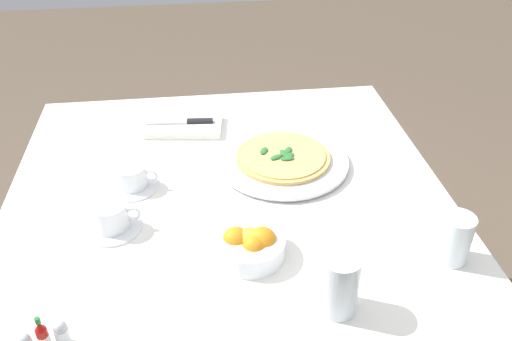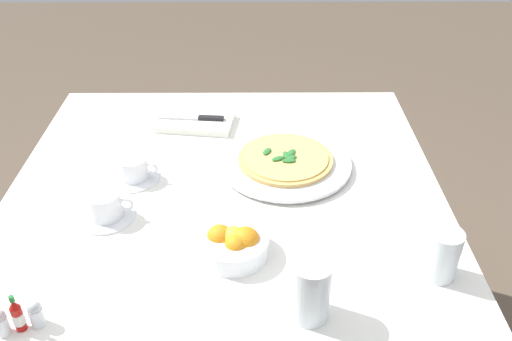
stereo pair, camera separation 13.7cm
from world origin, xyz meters
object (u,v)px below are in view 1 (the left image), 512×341
Objects in this scene: water_glass_near_left at (339,286)px; dinner_knife at (183,122)px; napkin_folded at (184,126)px; pepper_shaker at (62,335)px; coffee_cup_back_corner at (132,178)px; citrus_bowl at (250,245)px; pizza at (283,157)px; water_glass_center_back at (454,240)px; coffee_cup_far_right at (111,218)px; pizza_plate at (283,161)px; hot_sauce_bottle at (43,337)px.

water_glass_near_left is 0.65× the size of dinner_knife.
pepper_shaker is at bearing 80.90° from napkin_folded.
coffee_cup_back_corner is 0.38m from citrus_bowl.
pizza is 0.49m from water_glass_center_back.
coffee_cup_far_right is at bearing 26.45° from pizza.
water_glass_near_left is at bearing 92.13° from pizza.
coffee_cup_far_right and citrus_bowl have the same top height.
coffee_cup_far_right reaches higher than dinner_knife.
water_glass_center_back is at bearing 126.05° from pizza.
coffee_cup_back_corner reaches higher than pizza_plate.
pizza is 1.87× the size of coffee_cup_far_right.
dinner_knife is (-0.13, -0.28, -0.00)m from coffee_cup_back_corner.
napkin_folded is at bearing -180.00° from dinner_knife.
hot_sauce_bottle is (0.79, 0.13, -0.02)m from water_glass_center_back.
pepper_shaker is (0.48, 0.52, 0.01)m from pizza_plate.
pizza_plate is at bearing 143.94° from dinner_knife.
hot_sauce_bottle is (0.51, 0.53, 0.02)m from pizza_plate.
hot_sauce_bottle is (0.25, 0.75, 0.01)m from dinner_knife.
water_glass_center_back is at bearing 136.35° from dinner_knife.
hot_sauce_bottle is (0.25, 0.75, 0.02)m from napkin_folded.
water_glass_near_left is 0.54× the size of napkin_folded.
citrus_bowl reaches higher than pizza_plate.
coffee_cup_back_corner is 0.60m from water_glass_near_left.
pizza is 0.34m from napkin_folded.
coffee_cup_far_right reaches higher than napkin_folded.
pepper_shaker is (0.09, 0.46, -0.00)m from coffee_cup_back_corner.
pizza is at bearing 143.91° from dinner_knife.
water_glass_near_left reaches higher than hot_sauce_bottle.
water_glass_near_left is at bearing -177.51° from pepper_shaker.
pizza is at bearing -133.73° from hot_sauce_bottle.
pizza is 2.27× the size of water_glass_center_back.
water_glass_near_left is at bearing -176.55° from hot_sauce_bottle.
water_glass_near_left is (0.27, 0.10, 0.01)m from water_glass_center_back.
water_glass_center_back is at bearing -170.51° from hot_sauce_bottle.
pepper_shaker is at bearing 47.35° from pizza.
water_glass_near_left is at bearing 132.41° from coffee_cup_back_corner.
coffee_cup_back_corner is at bearing 72.36° from napkin_folded.
hot_sauce_bottle is at bearing 79.17° from napkin_folded.
water_glass_center_back is (-0.29, 0.40, 0.03)m from pizza.
coffee_cup_back_corner is 1.04× the size of water_glass_near_left.
pizza is 0.36m from citrus_bowl.
water_glass_center_back is 0.42m from citrus_bowl.
coffee_cup_back_corner reaches higher than dinner_knife.
pizza_plate is 0.71m from pepper_shaker.
coffee_cup_far_right is 1.21× the size of water_glass_center_back.
hot_sauce_bottle is at bearing 46.27° from pizza.
water_glass_near_left is 0.22m from citrus_bowl.
napkin_folded is 0.78m from pepper_shaker.
water_glass_near_left reaches higher than pizza.
napkin_folded is (0.26, -0.23, -0.02)m from pizza.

